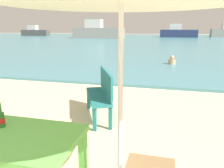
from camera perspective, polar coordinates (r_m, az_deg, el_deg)
name	(u,v)px	position (r m, az deg, el deg)	size (l,w,h in m)	color
sea_water	(162,40)	(31.38, 12.97, 11.06)	(120.00, 50.00, 0.08)	teal
picnic_table_green	(8,144)	(2.44, -25.38, -13.95)	(1.40, 0.80, 0.76)	#60B24C
beer_bottle_amber	(1,118)	(2.54, -26.83, -7.97)	(0.07, 0.07, 0.26)	#2D662D
bench_teal_center	(102,92)	(4.28, -2.73, -2.00)	(0.84, 1.24, 0.95)	#237275
swimmer_person	(172,61)	(10.71, 15.30, 5.88)	(0.34, 0.34, 0.41)	tan
boat_fishing_trawler	(178,32)	(40.15, 16.82, 12.71)	(6.16, 1.68, 2.24)	navy
boat_tanker	(98,32)	(34.72, -3.71, 13.44)	(7.81, 2.13, 2.84)	gray
boat_ferry	(35,32)	(48.16, -19.37, 12.65)	(5.69, 1.55, 2.07)	#4C4C4C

